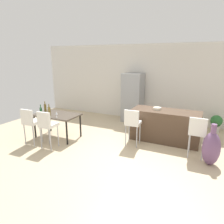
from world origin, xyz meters
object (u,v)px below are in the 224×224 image
Objects in this scene: wine_bottle_far at (45,107)px; wine_bottle_middle at (49,111)px; dining_table at (57,116)px; potted_plant at (216,122)px; bar_chair_middle at (197,131)px; dining_chair_near at (30,121)px; bar_chair_left at (133,122)px; dining_chair_far at (47,124)px; wine_bottle_left at (41,111)px; floor_vase at (211,148)px; refrigerator at (133,98)px; kitchen_island at (165,126)px; fruit_bowl at (157,108)px; wine_glass_right at (56,113)px.

wine_bottle_far is 0.94× the size of wine_bottle_middle.
potted_plant is at bearing 30.50° from dining_table.
dining_chair_near is (-4.26, -1.16, 0.00)m from bar_chair_middle.
bar_chair_left is 3.23× the size of wine_bottle_far.
dining_chair_far is 3.29× the size of wine_bottle_left.
bar_chair_middle is 2.28m from potted_plant.
wine_bottle_middle is 4.42m from floor_vase.
bar_chair_left reaches higher than dining_table.
wine_bottle_far is 3.23m from refrigerator.
wine_bottle_middle is at bearing -35.07° from wine_bottle_far.
wine_bottle_far is (-3.59, -1.06, 0.41)m from kitchen_island.
dining_chair_near reaches higher than floor_vase.
wine_bottle_left is 3.43m from refrigerator.
floor_vase is 1.70× the size of potted_plant.
wine_bottle_left is at bearing -63.22° from wine_bottle_far.
bar_chair_left is 4.39× the size of fruit_bowl.
dining_chair_far reaches higher than wine_glass_right.
potted_plant is (4.98, 2.50, -0.53)m from wine_bottle_far.
potted_plant is (4.12, 3.36, -0.36)m from dining_chair_far.
bar_chair_middle is 3.04× the size of wine_bottle_middle.
potted_plant is at bearing 34.28° from wine_glass_right.
dining_chair_near is at bearing -180.00° from dining_chair_far.
kitchen_island is 3.36m from dining_chair_far.
wine_bottle_middle reaches higher than wine_bottle_left.
bar_chair_left reaches higher than potted_plant.
refrigerator is at bearing 57.40° from wine_bottle_left.
dining_chair_far reaches higher than potted_plant.
kitchen_island is 8.19× the size of fruit_bowl.
wine_bottle_left reaches higher than dining_chair_far.
bar_chair_middle reaches higher than potted_plant.
fruit_bowl is at bearing 179.08° from kitchen_island.
dining_chair_far is 6.03× the size of wine_glass_right.
fruit_bowl reaches higher than wine_glass_right.
bar_chair_left is 2.75m from wine_bottle_left.
bar_chair_left is 3.29× the size of wine_bottle_left.
bar_chair_middle reaches higher than kitchen_island.
kitchen_island is 3.86m from dining_chair_near.
floor_vase is at bearing 5.57° from wine_bottle_left.
dining_chair_near is 6.03× the size of wine_glass_right.
refrigerator is at bearing 138.12° from bar_chair_middle.
floor_vase is (4.85, 0.07, -0.46)m from wine_bottle_far.
dining_table is 5.14m from potted_plant.
wine_bottle_left is at bearing 97.42° from dining_chair_near.
wine_bottle_far is (-0.26, 0.87, 0.17)m from dining_chair_near.
dining_table is 4.19× the size of wine_bottle_left.
potted_plant is (2.94, -0.01, -0.58)m from refrigerator.
potted_plant is at bearing 32.03° from wine_bottle_middle.
wine_bottle_left is at bearing -174.43° from floor_vase.
dining_table is at bearing -177.61° from floor_vase.
refrigerator is at bearing 60.38° from dining_table.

